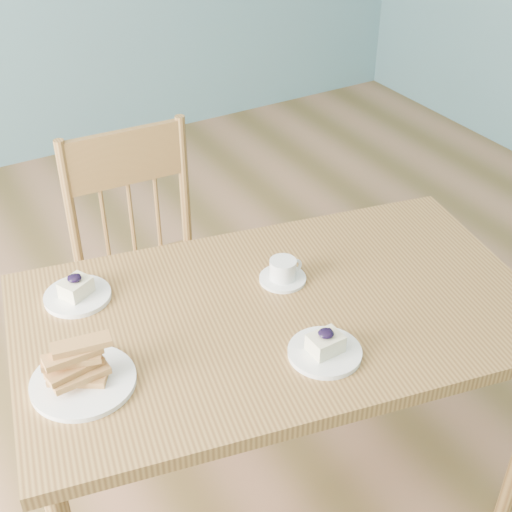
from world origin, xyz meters
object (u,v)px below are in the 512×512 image
dining_chair (149,272)px  cheesecake_plate_far (77,292)px  cheesecake_plate_near (325,348)px  dining_table (278,330)px  coffee_cup (283,272)px  biscotti_plate (82,372)px

dining_chair → cheesecake_plate_far: size_ratio=5.42×
cheesecake_plate_near → dining_table: bearing=90.9°
cheesecake_plate_near → cheesecake_plate_far: same height
dining_table → dining_chair: size_ratio=1.55×
coffee_cup → biscotti_plate: 0.61m
dining_table → cheesecake_plate_near: size_ratio=8.30×
dining_table → cheesecake_plate_near: cheesecake_plate_near is taller
dining_table → cheesecake_plate_far: bearing=156.3°
coffee_cup → biscotti_plate: (-0.60, -0.11, 0.01)m
cheesecake_plate_near → biscotti_plate: 0.56m
dining_table → dining_chair: dining_chair is taller
cheesecake_plate_far → dining_table: bearing=-35.0°
dining_table → cheesecake_plate_near: bearing=-77.9°
dining_table → dining_chair: 0.66m
cheesecake_plate_far → dining_chair: bearing=45.2°
dining_table → coffee_cup: coffee_cup is taller
biscotti_plate → dining_table: bearing=0.8°
dining_table → cheesecake_plate_far: cheesecake_plate_far is taller
dining_table → biscotti_plate: bearing=-167.9°
dining_chair → cheesecake_plate_near: size_ratio=5.36×
dining_chair → cheesecake_plate_far: bearing=-131.5°
dining_chair → cheesecake_plate_near: dining_chair is taller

